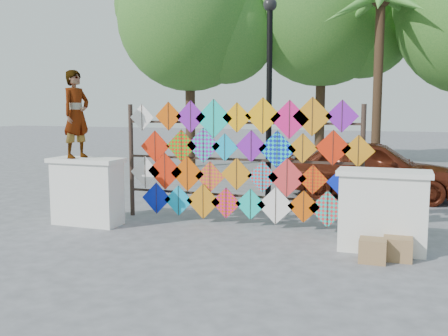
{
  "coord_description": "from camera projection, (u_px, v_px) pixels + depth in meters",
  "views": [
    {
      "loc": [
        2.9,
        -8.2,
        2.25
      ],
      "look_at": [
        -0.2,
        0.6,
        1.1
      ],
      "focal_mm": 40.0,
      "sensor_mm": 36.0,
      "label": 1
    }
  ],
  "objects": [
    {
      "name": "kite_rack",
      "position": [
        240.0,
        162.0,
        9.41
      ],
      "size": [
        4.88,
        0.24,
        2.43
      ],
      "color": "#2F211A",
      "rests_on": "ground"
    },
    {
      "name": "parapet_right",
      "position": [
        383.0,
        210.0,
        7.75
      ],
      "size": [
        1.4,
        0.65,
        1.28
      ],
      "color": "white",
      "rests_on": "ground"
    },
    {
      "name": "palm_tree",
      "position": [
        380.0,
        17.0,
        15.06
      ],
      "size": [
        3.62,
        3.62,
        5.83
      ],
      "color": "#42291C",
      "rests_on": "ground"
    },
    {
      "name": "tree_west",
      "position": [
        192.0,
        20.0,
        18.16
      ],
      "size": [
        5.85,
        5.2,
        8.01
      ],
      "color": "#42291C",
      "rests_on": "ground"
    },
    {
      "name": "vendor_woman",
      "position": [
        76.0,
        114.0,
        9.42
      ],
      "size": [
        0.5,
        0.67,
        1.66
      ],
      "primitive_type": "imported",
      "rotation": [
        0.0,
        0.0,
        1.38
      ],
      "color": "#99999E",
      "rests_on": "parapet_left"
    },
    {
      "name": "tree_mid",
      "position": [
        325.0,
        11.0,
        18.49
      ],
      "size": [
        6.3,
        5.6,
        8.61
      ],
      "color": "#42291C",
      "rests_on": "ground"
    },
    {
      "name": "cardboard_box_far",
      "position": [
        398.0,
        248.0,
        7.36
      ],
      "size": [
        0.41,
        0.38,
        0.35
      ],
      "primitive_type": "cube",
      "color": "#9E814C",
      "rests_on": "ground"
    },
    {
      "name": "lamppost",
      "position": [
        269.0,
        85.0,
        10.35
      ],
      "size": [
        0.28,
        0.28,
        4.46
      ],
      "color": "black",
      "rests_on": "ground"
    },
    {
      "name": "ground",
      "position": [
        224.0,
        233.0,
        8.91
      ],
      "size": [
        80.0,
        80.0,
        0.0
      ],
      "primitive_type": "plane",
      "color": "gray",
      "rests_on": "ground"
    },
    {
      "name": "parapet_left",
      "position": [
        87.0,
        191.0,
        9.54
      ],
      "size": [
        1.4,
        0.65,
        1.28
      ],
      "color": "white",
      "rests_on": "ground"
    },
    {
      "name": "sedan",
      "position": [
        371.0,
        168.0,
        12.38
      ],
      "size": [
        4.31,
        1.78,
        1.46
      ],
      "primitive_type": "imported",
      "rotation": [
        0.0,
        0.0,
        1.56
      ],
      "color": "#4C1A0D",
      "rests_on": "ground"
    },
    {
      "name": "cardboard_box_near",
      "position": [
        373.0,
        250.0,
        7.26
      ],
      "size": [
        0.38,
        0.34,
        0.34
      ],
      "primitive_type": "cube",
      "color": "#9E814C",
      "rests_on": "ground"
    }
  ]
}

